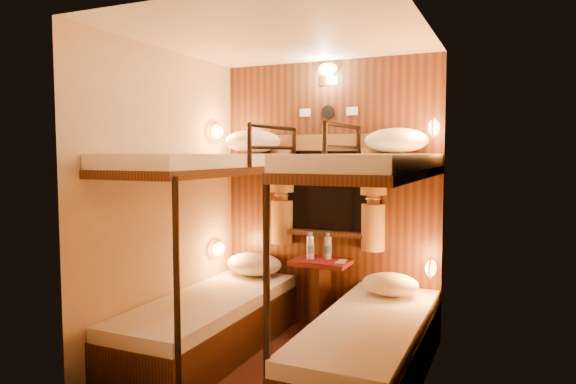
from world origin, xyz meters
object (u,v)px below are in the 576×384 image
at_px(bunk_left, 210,284).
at_px(bottle_left, 310,248).
at_px(bottle_right, 328,248).
at_px(table, 321,287).
at_px(bunk_right, 370,303).

bearing_deg(bunk_left, bottle_left, 55.01).
distance_m(bottle_left, bottle_right, 0.15).
height_order(bunk_left, bottle_left, bunk_left).
bearing_deg(table, bottle_right, 58.39).
relative_size(table, bottle_right, 2.76).
distance_m(bunk_left, bottle_right, 1.11).
height_order(bunk_right, bottle_right, bunk_right).
distance_m(bunk_left, bottle_left, 0.97).
bearing_deg(table, bunk_right, -50.33).
bearing_deg(bottle_left, bunk_right, -46.29).
bearing_deg(table, bunk_left, -129.67).
xyz_separation_m(bunk_right, table, (-0.65, 0.78, -0.14)).
bearing_deg(bunk_left, table, 50.33).
bearing_deg(bottle_left, table, -0.76).
relative_size(table, bottle_left, 2.71).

